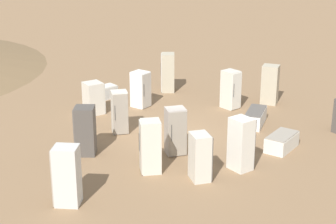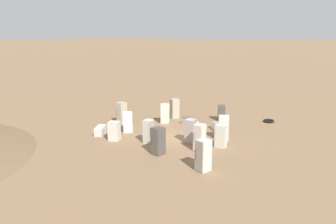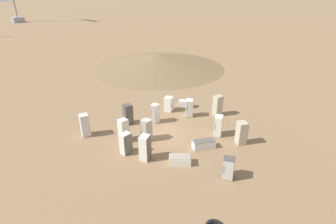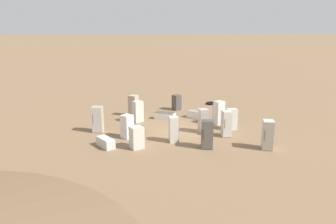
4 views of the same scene
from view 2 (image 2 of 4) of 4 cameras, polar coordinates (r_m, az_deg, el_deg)
ground_plane at (r=25.28m, az=0.98°, el=-4.51°), size 1000.00×1000.00×0.00m
discarded_fridge_0 at (r=29.31m, az=-8.06°, el=-0.18°), size 0.77×0.84×1.93m
discarded_fridge_1 at (r=26.77m, az=-7.02°, el=-1.75°), size 0.98×0.98×1.65m
discarded_fridge_2 at (r=27.43m, az=8.78°, el=-2.58°), size 1.61×1.62×0.60m
discarded_fridge_3 at (r=23.90m, az=-3.42°, el=-3.41°), size 0.66×0.65×1.75m
discarded_fridge_4 at (r=31.01m, az=1.14°, el=0.61°), size 0.97×0.95×1.84m
discarded_fridge_5 at (r=21.67m, az=-1.73°, el=-5.06°), size 0.85×0.84×1.83m
discarded_fridge_6 at (r=19.22m, az=6.15°, el=-7.49°), size 0.91×0.83×1.89m
discarded_fridge_7 at (r=29.26m, az=-0.51°, el=-0.25°), size 0.91×0.96×1.75m
discarded_fridge_8 at (r=24.91m, az=9.67°, el=-2.73°), size 0.91×0.94×1.88m
discarded_fridge_9 at (r=22.38m, az=5.51°, el=-4.46°), size 0.71×0.65×1.87m
discarded_fridge_10 at (r=24.90m, az=-9.34°, el=-3.26°), size 1.01×1.00×1.43m
discarded_fridge_11 at (r=30.54m, az=9.36°, el=-0.16°), size 0.95×0.96×1.43m
discarded_fridge_12 at (r=23.36m, az=9.22°, el=-4.13°), size 0.70×0.82×1.61m
discarded_fridge_13 at (r=28.54m, az=3.78°, el=-1.78°), size 1.41×1.82×0.64m
discarded_fridge_14 at (r=24.00m, az=3.96°, el=-3.33°), size 0.76×0.73×1.76m
discarded_fridge_15 at (r=26.68m, az=-11.71°, el=-3.14°), size 1.61×1.32×0.62m
scrap_tire at (r=31.09m, az=17.14°, el=-1.49°), size 0.96×0.96×0.21m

